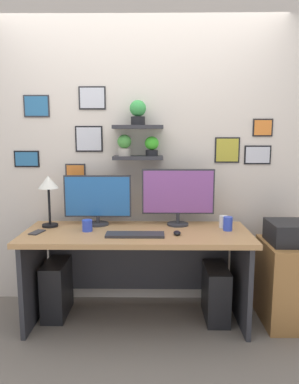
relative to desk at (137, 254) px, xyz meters
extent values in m
plane|color=#70665B|center=(0.00, -0.06, -0.55)|extent=(8.00, 8.00, 0.00)
cube|color=beige|center=(0.00, 0.38, 0.80)|extent=(4.40, 0.04, 2.70)
cube|color=#2D2D33|center=(0.00, 0.26, 0.76)|extent=(0.42, 0.20, 0.03)
cube|color=#2D2D33|center=(0.00, 0.26, 1.02)|extent=(0.42, 0.20, 0.03)
cylinder|color=black|center=(0.00, 0.26, 1.07)|extent=(0.12, 0.12, 0.07)
ellipsoid|color=green|center=(0.00, 0.26, 1.17)|extent=(0.14, 0.14, 0.13)
cylinder|color=#B2A899|center=(-0.12, 0.26, 0.81)|extent=(0.11, 0.11, 0.06)
ellipsoid|color=#499A40|center=(-0.12, 0.26, 0.90)|extent=(0.12, 0.12, 0.12)
cylinder|color=black|center=(0.12, 0.26, 0.80)|extent=(0.10, 0.10, 0.05)
ellipsoid|color=green|center=(0.12, 0.26, 0.89)|extent=(0.12, 0.12, 0.11)
cube|color=#2D2D33|center=(-0.56, 0.36, 0.59)|extent=(0.18, 0.02, 0.23)
cube|color=orange|center=(-0.56, 0.35, 0.59)|extent=(0.15, 0.00, 0.20)
cube|color=black|center=(-0.43, 0.36, 0.92)|extent=(0.24, 0.02, 0.22)
cube|color=silver|center=(-0.43, 0.35, 0.92)|extent=(0.21, 0.00, 0.20)
cube|color=black|center=(0.77, 0.36, 0.83)|extent=(0.22, 0.02, 0.22)
cube|color=gold|center=(0.77, 0.35, 0.83)|extent=(0.19, 0.00, 0.20)
cube|color=black|center=(1.07, 0.36, 1.02)|extent=(0.17, 0.02, 0.15)
cube|color=orange|center=(1.07, 0.35, 1.02)|extent=(0.15, 0.00, 0.13)
cube|color=#2D2D33|center=(-0.88, 0.36, 1.20)|extent=(0.22, 0.02, 0.19)
cube|color=teal|center=(-0.88, 0.35, 1.20)|extent=(0.20, 0.00, 0.16)
cube|color=black|center=(-0.39, 0.36, 1.27)|extent=(0.23, 0.02, 0.19)
cube|color=silver|center=(-0.39, 0.35, 1.27)|extent=(0.21, 0.00, 0.17)
cube|color=black|center=(1.04, 0.36, 0.78)|extent=(0.23, 0.02, 0.16)
cube|color=silver|center=(1.04, 0.35, 0.78)|extent=(0.21, 0.00, 0.14)
cube|color=black|center=(-0.99, 0.36, 0.75)|extent=(0.22, 0.02, 0.14)
cube|color=teal|center=(-0.99, 0.35, 0.75)|extent=(0.20, 0.00, 0.12)
cube|color=tan|center=(0.00, -0.06, 0.18)|extent=(1.78, 0.68, 0.04)
cube|color=#2D2D33|center=(-0.83, -0.06, -0.19)|extent=(0.04, 0.62, 0.71)
cube|color=#2D2D33|center=(0.83, -0.06, -0.19)|extent=(0.04, 0.62, 0.71)
cube|color=#2D2D33|center=(0.00, 0.24, -0.15)|extent=(1.58, 0.02, 0.50)
cylinder|color=#2D2D33|center=(-0.34, 0.15, 0.21)|extent=(0.18, 0.18, 0.02)
cylinder|color=#2D2D33|center=(-0.34, 0.15, 0.25)|extent=(0.03, 0.03, 0.06)
cube|color=#2D2D33|center=(-0.34, 0.16, 0.45)|extent=(0.56, 0.02, 0.35)
cube|color=#2866B2|center=(-0.34, 0.15, 0.45)|extent=(0.54, 0.00, 0.33)
cylinder|color=#2D2D33|center=(0.34, 0.15, 0.21)|extent=(0.18, 0.18, 0.02)
cylinder|color=#2D2D33|center=(0.34, 0.15, 0.27)|extent=(0.03, 0.03, 0.09)
cube|color=#2D2D33|center=(0.34, 0.16, 0.49)|extent=(0.60, 0.02, 0.38)
cube|color=#8C4C99|center=(0.34, 0.15, 0.49)|extent=(0.58, 0.00, 0.35)
cube|color=#2D2D33|center=(-0.01, -0.18, 0.21)|extent=(0.44, 0.14, 0.02)
ellipsoid|color=black|center=(0.31, -0.15, 0.22)|extent=(0.06, 0.09, 0.03)
cylinder|color=black|center=(-0.73, 0.09, 0.21)|extent=(0.13, 0.13, 0.02)
cylinder|color=black|center=(-0.73, 0.09, 0.38)|extent=(0.02, 0.02, 0.30)
cone|color=white|center=(-0.73, 0.09, 0.58)|extent=(0.16, 0.16, 0.10)
cube|color=#2D2D33|center=(-0.77, -0.11, 0.21)|extent=(0.10, 0.15, 0.01)
cylinder|color=blue|center=(-0.39, -0.05, 0.25)|extent=(0.08, 0.08, 0.09)
cylinder|color=white|center=(0.70, 0.07, 0.25)|extent=(0.07, 0.07, 0.10)
cylinder|color=blue|center=(0.72, -0.02, 0.26)|extent=(0.07, 0.07, 0.11)
cube|color=#9E6B38|center=(1.23, -0.06, -0.22)|extent=(0.44, 0.50, 0.66)
cube|color=black|center=(1.23, -0.06, 0.20)|extent=(0.38, 0.34, 0.17)
cube|color=black|center=(-0.68, 0.04, -0.32)|extent=(0.18, 0.40, 0.46)
cube|color=black|center=(0.64, -0.01, -0.33)|extent=(0.18, 0.40, 0.44)
camera|label=1|loc=(0.13, -2.82, 0.96)|focal=33.87mm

